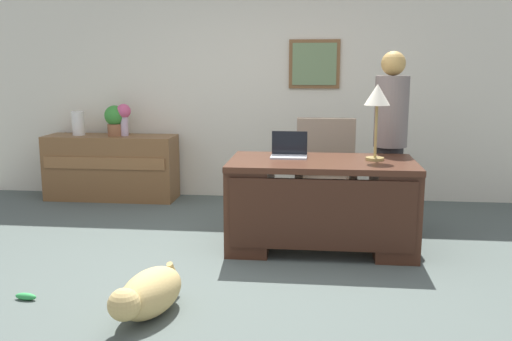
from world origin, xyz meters
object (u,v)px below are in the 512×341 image
object	(u,v)px
desk	(321,202)
potted_plant	(115,119)
laptop	(289,151)
vase_empty	(78,123)
armchair	(325,177)
dog_lying	(148,294)
dog_toy_bone	(26,297)
vase_with_flowers	(124,116)
desk_lamp	(377,100)
person_standing	(390,139)
credenza	(112,167)

from	to	relation	value
desk	potted_plant	world-z (taller)	potted_plant
laptop	vase_empty	xyz separation A→B (m)	(-2.60, 1.46, 0.07)
armchair	laptop	world-z (taller)	armchair
dog_lying	dog_toy_bone	size ratio (longest dim) A/B	4.73
vase_with_flowers	armchair	bearing A→B (deg)	-18.00
dog_lying	vase_empty	xyz separation A→B (m)	(-1.79, 3.14, 0.76)
desk_lamp	vase_empty	xyz separation A→B (m)	(-3.35, 1.55, -0.39)
laptop	person_standing	bearing A→B (deg)	26.63
dog_toy_bone	desk_lamp	bearing A→B (deg)	29.97
armchair	person_standing	size ratio (longest dim) A/B	0.61
desk_lamp	vase_with_flowers	xyz separation A→B (m)	(-2.78, 1.55, -0.30)
dog_toy_bone	vase_with_flowers	bearing A→B (deg)	95.76
desk_lamp	credenza	bearing A→B (deg)	152.41
laptop	desk_lamp	world-z (taller)	desk_lamp
laptop	potted_plant	size ratio (longest dim) A/B	0.89
desk_lamp	armchair	bearing A→B (deg)	117.80
desk	dog_lying	world-z (taller)	desk
potted_plant	credenza	bearing A→B (deg)	-178.81
person_standing	potted_plant	size ratio (longest dim) A/B	4.80
desk	potted_plant	xyz separation A→B (m)	(-2.44, 1.63, 0.55)
credenza	potted_plant	size ratio (longest dim) A/B	4.32
desk	potted_plant	bearing A→B (deg)	146.26
potted_plant	dog_toy_bone	distance (m)	3.15
person_standing	vase_with_flowers	bearing A→B (deg)	161.74
vase_with_flowers	potted_plant	xyz separation A→B (m)	(-0.11, 0.00, -0.04)
credenza	laptop	distance (m)	2.69
armchair	dog_lying	bearing A→B (deg)	-115.84
desk_lamp	dog_toy_bone	xyz separation A→B (m)	(-2.48, -1.43, -1.28)
person_standing	potted_plant	bearing A→B (deg)	162.36
desk	credenza	xyz separation A→B (m)	(-2.51, 1.63, -0.04)
desk_lamp	potted_plant	world-z (taller)	desk_lamp
vase_with_flowers	potted_plant	bearing A→B (deg)	180.00
vase_empty	desk_lamp	bearing A→B (deg)	-24.82
dog_lying	dog_toy_bone	bearing A→B (deg)	169.93
dog_lying	potted_plant	distance (m)	3.51
armchair	vase_empty	xyz separation A→B (m)	(-2.94, 0.77, 0.44)
vase_empty	dog_toy_bone	world-z (taller)	vase_empty
vase_with_flowers	vase_empty	size ratio (longest dim) A/B	1.32
person_standing	vase_with_flowers	size ratio (longest dim) A/B	4.58
desk_lamp	vase_with_flowers	bearing A→B (deg)	150.90
desk	person_standing	bearing A→B (deg)	44.91
person_standing	potted_plant	distance (m)	3.24
desk	laptop	distance (m)	0.54
vase_with_flowers	potted_plant	world-z (taller)	vase_with_flowers
dog_lying	desk_lamp	xyz separation A→B (m)	(1.56, 1.60, 1.15)
credenza	vase_with_flowers	size ratio (longest dim) A/B	4.12
laptop	desk_lamp	xyz separation A→B (m)	(0.75, -0.09, 0.46)
credenza	armchair	bearing A→B (deg)	-16.78
desk_lamp	desk	bearing A→B (deg)	-169.95
desk_lamp	dog_toy_bone	distance (m)	3.14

